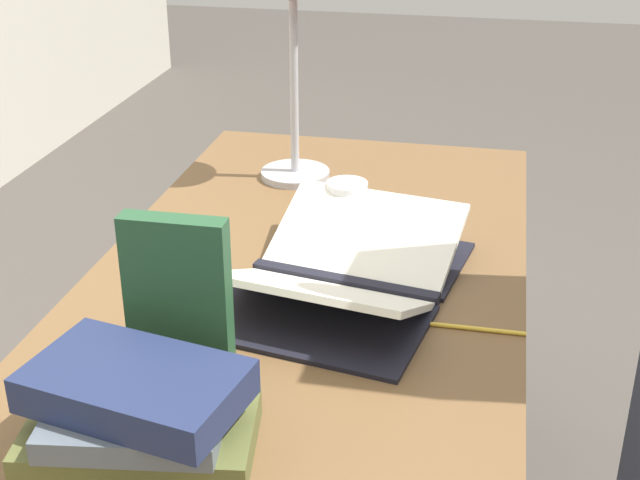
% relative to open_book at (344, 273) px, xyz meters
% --- Properties ---
extents(reading_desk, '(1.47, 0.76, 0.73)m').
position_rel_open_book_xyz_m(reading_desk, '(0.04, 0.07, -0.12)').
color(reading_desk, brown).
rests_on(reading_desk, ground_plane).
extents(open_book, '(0.54, 0.42, 0.10)m').
position_rel_open_book_xyz_m(open_book, '(0.00, 0.00, 0.00)').
color(open_book, black).
rests_on(open_book, reading_desk).
extents(book_stack_tall, '(0.21, 0.31, 0.12)m').
position_rel_open_book_xyz_m(book_stack_tall, '(-0.48, 0.17, 0.03)').
color(book_stack_tall, brown).
rests_on(book_stack_tall, reading_desk).
extents(book_standing_upright, '(0.04, 0.15, 0.25)m').
position_rel_open_book_xyz_m(book_standing_upright, '(-0.31, 0.18, 0.10)').
color(book_standing_upright, '#234C2D').
rests_on(book_standing_upright, reading_desk).
extents(reading_lamp, '(0.17, 0.17, 0.49)m').
position_rel_open_book_xyz_m(reading_lamp, '(0.49, 0.20, 0.35)').
color(reading_lamp, '#ADADB2').
rests_on(reading_lamp, reading_desk).
extents(coffee_mug, '(0.08, 0.11, 0.10)m').
position_rel_open_book_xyz_m(coffee_mug, '(0.23, 0.04, 0.02)').
color(coffee_mug, white).
rests_on(coffee_mug, reading_desk).
extents(pencil, '(0.01, 0.17, 0.01)m').
position_rel_open_book_xyz_m(pencil, '(-0.10, -0.22, -0.03)').
color(pencil, gold).
rests_on(pencil, reading_desk).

